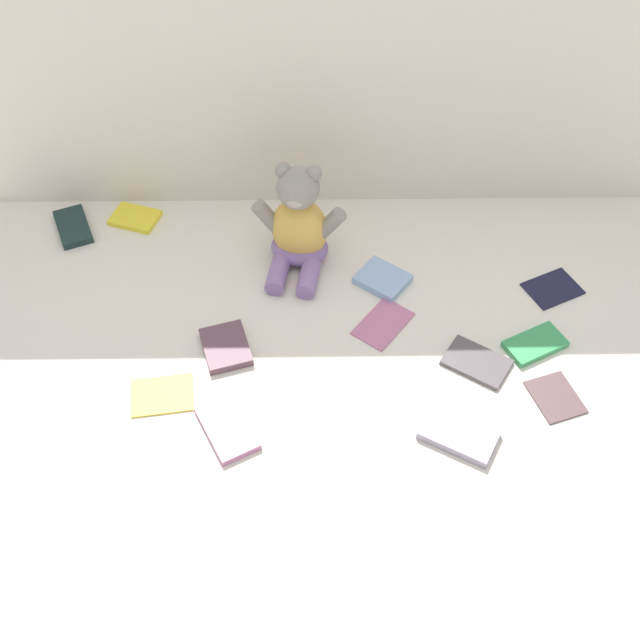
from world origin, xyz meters
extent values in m
plane|color=silver|center=(0.00, 0.00, 0.00)|extent=(3.20, 3.20, 0.00)
cube|color=beige|center=(0.00, 0.39, 0.36)|extent=(1.64, 0.03, 0.71)
ellipsoid|color=#E5B24C|center=(-0.06, 0.18, 0.08)|extent=(0.14, 0.11, 0.16)
ellipsoid|color=#8C6BA5|center=(-0.06, 0.17, 0.03)|extent=(0.14, 0.12, 0.06)
sphere|color=gray|center=(-0.06, 0.17, 0.20)|extent=(0.10, 0.10, 0.09)
ellipsoid|color=#AEA599|center=(-0.07, 0.14, 0.19)|extent=(0.04, 0.03, 0.03)
sphere|color=gray|center=(-0.09, 0.19, 0.23)|extent=(0.04, 0.04, 0.03)
sphere|color=gray|center=(-0.03, 0.18, 0.23)|extent=(0.04, 0.04, 0.03)
cylinder|color=gray|center=(-0.13, 0.19, 0.11)|extent=(0.08, 0.05, 0.09)
cylinder|color=gray|center=(0.01, 0.16, 0.11)|extent=(0.08, 0.05, 0.09)
cylinder|color=#8C6BA5|center=(-0.11, 0.10, 0.02)|extent=(0.06, 0.10, 0.04)
cylinder|color=#8C6BA5|center=(-0.04, 0.09, 0.02)|extent=(0.06, 0.10, 0.04)
cube|color=black|center=(0.49, 0.07, 0.00)|extent=(0.14, 0.13, 0.01)
cube|color=#B8688B|center=(0.11, -0.03, 0.00)|extent=(0.14, 0.15, 0.01)
cube|color=yellow|center=(-0.32, -0.20, 0.00)|extent=(0.13, 0.10, 0.01)
cube|color=yellow|center=(-0.45, 0.30, 0.01)|extent=(0.13, 0.11, 0.01)
cube|color=#968CA1|center=(0.24, -0.30, 0.01)|extent=(0.16, 0.14, 0.02)
cube|color=brown|center=(0.44, -0.22, 0.00)|extent=(0.11, 0.12, 0.01)
cube|color=#172B2A|center=(-0.59, 0.27, 0.01)|extent=(0.11, 0.14, 0.02)
cube|color=#51474A|center=(0.29, -0.13, 0.01)|extent=(0.15, 0.14, 0.01)
cube|color=#359351|center=(0.42, -0.09, 0.01)|extent=(0.14, 0.11, 0.01)
cube|color=#B26891|center=(-0.19, -0.28, 0.01)|extent=(0.13, 0.16, 0.01)
cube|color=#8DABD3|center=(0.12, 0.09, 0.01)|extent=(0.14, 0.13, 0.02)
cube|color=#5D3F4B|center=(-0.21, -0.09, 0.01)|extent=(0.12, 0.13, 0.02)
camera|label=1|loc=(-0.03, -1.05, 1.21)|focal=42.69mm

